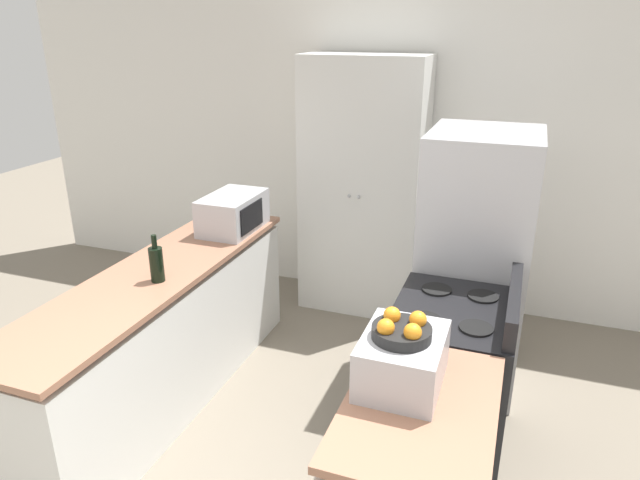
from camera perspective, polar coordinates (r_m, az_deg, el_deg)
name	(u,v)px	position (r m, az deg, el deg)	size (l,w,h in m)	color
wall_back	(381,153)	(4.98, 6.15, 8.65)	(7.00, 0.06, 2.60)	white
counter_left	(163,338)	(3.87, -15.46, -9.43)	(0.60, 2.44, 0.92)	silver
pantry_cabinet	(363,188)	(4.76, 4.33, 5.21)	(0.99, 0.54, 2.13)	silver
stove	(448,380)	(3.38, 12.71, -13.47)	(0.66, 0.78, 1.08)	black
refrigerator	(474,261)	(3.92, 15.15, -2.06)	(0.71, 0.79, 1.73)	#B7B7BC
microwave	(233,213)	(4.21, -8.69, 2.73)	(0.35, 0.54, 0.26)	#B2B2B7
wine_bottle	(157,263)	(3.47, -16.03, -2.27)	(0.08, 0.08, 0.29)	black
toaster_oven	(402,360)	(2.45, 8.20, -11.79)	(0.34, 0.42, 0.22)	#B2B2B7
fruit_bowl	(402,329)	(2.36, 8.17, -8.84)	(0.25, 0.25, 0.10)	black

